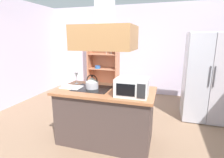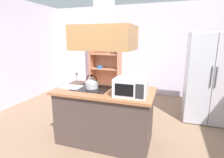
{
  "view_description": "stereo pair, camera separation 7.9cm",
  "coord_description": "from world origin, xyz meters",
  "px_view_note": "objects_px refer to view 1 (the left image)",
  "views": [
    {
      "loc": [
        0.79,
        -2.51,
        1.71
      ],
      "look_at": [
        -0.11,
        0.4,
        1.0
      ],
      "focal_mm": 28.04,
      "sensor_mm": 36.0,
      "label": 1
    },
    {
      "loc": [
        0.86,
        -2.49,
        1.71
      ],
      "look_at": [
        -0.11,
        0.4,
        1.0
      ],
      "focal_mm": 28.04,
      "sensor_mm": 36.0,
      "label": 2
    }
  ],
  "objects_px": {
    "cutting_board": "(72,87)",
    "fruit_bowl": "(120,85)",
    "kettle": "(92,83)",
    "refrigerator": "(207,77)",
    "microwave": "(132,87)",
    "wine_glass_on_counter": "(76,76)",
    "dish_cabinet": "(104,66)"
  },
  "relations": [
    {
      "from": "microwave",
      "to": "kettle",
      "type": "bearing_deg",
      "value": 165.91
    },
    {
      "from": "kettle",
      "to": "fruit_bowl",
      "type": "height_order",
      "value": "kettle"
    },
    {
      "from": "wine_glass_on_counter",
      "to": "cutting_board",
      "type": "bearing_deg",
      "value": -79.63
    },
    {
      "from": "dish_cabinet",
      "to": "wine_glass_on_counter",
      "type": "height_order",
      "value": "dish_cabinet"
    },
    {
      "from": "cutting_board",
      "to": "fruit_bowl",
      "type": "xyz_separation_m",
      "value": [
        0.77,
        0.26,
        0.04
      ]
    },
    {
      "from": "refrigerator",
      "to": "microwave",
      "type": "bearing_deg",
      "value": -128.66
    },
    {
      "from": "dish_cabinet",
      "to": "cutting_board",
      "type": "height_order",
      "value": "dish_cabinet"
    },
    {
      "from": "kettle",
      "to": "wine_glass_on_counter",
      "type": "distance_m",
      "value": 0.45
    },
    {
      "from": "kettle",
      "to": "refrigerator",
      "type": "bearing_deg",
      "value": 35.93
    },
    {
      "from": "cutting_board",
      "to": "refrigerator",
      "type": "bearing_deg",
      "value": 32.65
    },
    {
      "from": "kettle",
      "to": "wine_glass_on_counter",
      "type": "height_order",
      "value": "kettle"
    },
    {
      "from": "kettle",
      "to": "microwave",
      "type": "height_order",
      "value": "microwave"
    },
    {
      "from": "refrigerator",
      "to": "cutting_board",
      "type": "xyz_separation_m",
      "value": [
        -2.34,
        -1.5,
        -0.01
      ]
    },
    {
      "from": "cutting_board",
      "to": "wine_glass_on_counter",
      "type": "relative_size",
      "value": 1.65
    },
    {
      "from": "kettle",
      "to": "fruit_bowl",
      "type": "relative_size",
      "value": 0.94
    },
    {
      "from": "cutting_board",
      "to": "fruit_bowl",
      "type": "bearing_deg",
      "value": 18.53
    },
    {
      "from": "cutting_board",
      "to": "kettle",
      "type": "bearing_deg",
      "value": 9.3
    },
    {
      "from": "dish_cabinet",
      "to": "fruit_bowl",
      "type": "distance_m",
      "value": 2.8
    },
    {
      "from": "microwave",
      "to": "fruit_bowl",
      "type": "xyz_separation_m",
      "value": [
        -0.28,
        0.38,
        -0.08
      ]
    },
    {
      "from": "kettle",
      "to": "wine_glass_on_counter",
      "type": "xyz_separation_m",
      "value": [
        -0.4,
        0.21,
        0.05
      ]
    },
    {
      "from": "dish_cabinet",
      "to": "kettle",
      "type": "bearing_deg",
      "value": -74.08
    },
    {
      "from": "fruit_bowl",
      "to": "cutting_board",
      "type": "bearing_deg",
      "value": -161.47
    },
    {
      "from": "dish_cabinet",
      "to": "kettle",
      "type": "distance_m",
      "value": 2.84
    },
    {
      "from": "kettle",
      "to": "microwave",
      "type": "distance_m",
      "value": 0.72
    },
    {
      "from": "refrigerator",
      "to": "fruit_bowl",
      "type": "xyz_separation_m",
      "value": [
        -1.57,
        -1.24,
        0.03
      ]
    },
    {
      "from": "cutting_board",
      "to": "fruit_bowl",
      "type": "relative_size",
      "value": 1.38
    },
    {
      "from": "refrigerator",
      "to": "microwave",
      "type": "relative_size",
      "value": 3.99
    },
    {
      "from": "microwave",
      "to": "fruit_bowl",
      "type": "height_order",
      "value": "microwave"
    },
    {
      "from": "refrigerator",
      "to": "kettle",
      "type": "relative_size",
      "value": 7.9
    },
    {
      "from": "cutting_board",
      "to": "wine_glass_on_counter",
      "type": "distance_m",
      "value": 0.3
    },
    {
      "from": "microwave",
      "to": "dish_cabinet",
      "type": "bearing_deg",
      "value": 116.93
    },
    {
      "from": "dish_cabinet",
      "to": "kettle",
      "type": "height_order",
      "value": "dish_cabinet"
    }
  ]
}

